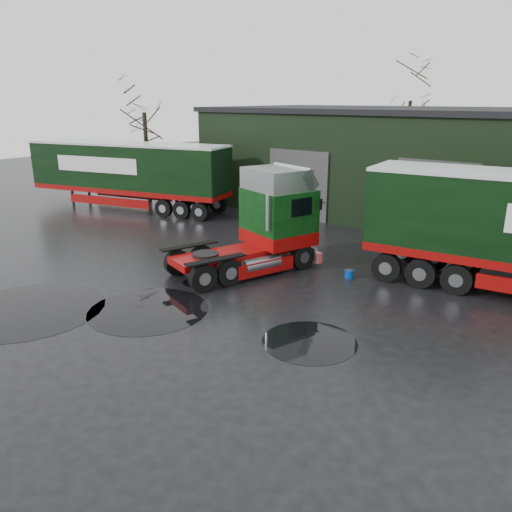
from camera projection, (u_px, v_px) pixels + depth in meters
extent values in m
plane|color=black|center=(211.00, 325.00, 15.79)|extent=(100.00, 100.00, 0.00)
cube|color=black|center=(472.00, 168.00, 28.71)|extent=(32.00, 12.00, 6.00)
cube|color=black|center=(480.00, 111.00, 27.76)|extent=(32.40, 12.40, 0.30)
cylinder|color=#063691|center=(349.00, 274.00, 19.88)|extent=(0.43, 0.43, 0.33)
cylinder|color=black|center=(148.00, 310.00, 16.91)|extent=(4.05, 4.05, 0.01)
cylinder|color=black|center=(310.00, 342.00, 14.70)|extent=(2.83, 2.83, 0.01)
cylinder|color=black|center=(28.00, 310.00, 16.93)|extent=(5.08, 5.08, 0.01)
cylinder|color=black|center=(198.00, 282.00, 19.43)|extent=(1.17, 1.17, 0.01)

